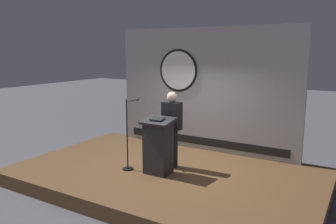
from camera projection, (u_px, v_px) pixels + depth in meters
name	position (u px, v px, depth m)	size (l,w,h in m)	color
ground_plane	(166.00, 183.00, 7.37)	(40.00, 40.00, 0.00)	#4C4C51
stage_platform	(166.00, 176.00, 7.34)	(6.40, 4.00, 0.30)	brown
banner_display	(203.00, 90.00, 8.60)	(4.89, 0.12, 3.11)	#9E9EA3
podium	(158.00, 146.00, 7.02)	(0.64, 0.50, 1.20)	#26262B
speaker_person	(172.00, 129.00, 7.35)	(0.40, 0.26, 1.68)	black
microphone_stand	(129.00, 144.00, 7.30)	(0.24, 0.55, 1.54)	black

